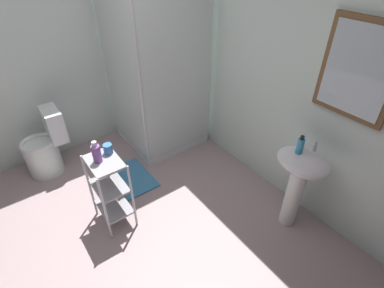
% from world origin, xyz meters
% --- Properties ---
extents(ground_plane, '(4.20, 4.20, 0.02)m').
position_xyz_m(ground_plane, '(0.00, 0.00, -0.01)').
color(ground_plane, '#A38C8E').
extents(wall_back, '(4.20, 0.14, 2.50)m').
position_xyz_m(wall_back, '(0.01, 1.85, 1.25)').
color(wall_back, silver).
rests_on(wall_back, ground_plane).
extents(wall_left, '(0.10, 4.20, 2.50)m').
position_xyz_m(wall_left, '(-1.85, 0.00, 1.25)').
color(wall_left, silver).
rests_on(wall_left, ground_plane).
extents(shower_stall, '(0.92, 0.92, 2.00)m').
position_xyz_m(shower_stall, '(-1.19, 1.19, 0.46)').
color(shower_stall, white).
rests_on(shower_stall, ground_plane).
extents(pedestal_sink, '(0.46, 0.37, 0.81)m').
position_xyz_m(pedestal_sink, '(0.68, 1.52, 0.58)').
color(pedestal_sink, white).
rests_on(pedestal_sink, ground_plane).
extents(sink_faucet, '(0.03, 0.03, 0.10)m').
position_xyz_m(sink_faucet, '(0.68, 1.64, 0.86)').
color(sink_faucet, silver).
rests_on(sink_faucet, pedestal_sink).
extents(toilet, '(0.37, 0.49, 0.76)m').
position_xyz_m(toilet, '(-1.48, -0.12, 0.31)').
color(toilet, white).
rests_on(toilet, ground_plane).
extents(storage_cart, '(0.38, 0.28, 0.74)m').
position_xyz_m(storage_cart, '(-0.33, 0.18, 0.44)').
color(storage_cart, silver).
rests_on(storage_cart, ground_plane).
extents(hand_soap_bottle, '(0.06, 0.06, 0.17)m').
position_xyz_m(hand_soap_bottle, '(0.62, 1.51, 0.88)').
color(hand_soap_bottle, '#389ED1').
rests_on(hand_soap_bottle, pedestal_sink).
extents(conditioner_bottle_purple, '(0.07, 0.07, 0.20)m').
position_xyz_m(conditioner_bottle_purple, '(-0.36, 0.14, 0.83)').
color(conditioner_bottle_purple, '#8951A9').
rests_on(conditioner_bottle_purple, storage_cart).
extents(rinse_cup, '(0.08, 0.08, 0.09)m').
position_xyz_m(rinse_cup, '(-0.41, 0.26, 0.78)').
color(rinse_cup, '#3870B2').
rests_on(rinse_cup, storage_cart).
extents(bath_mat, '(0.60, 0.40, 0.02)m').
position_xyz_m(bath_mat, '(-0.77, 0.57, 0.01)').
color(bath_mat, teal).
rests_on(bath_mat, ground_plane).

